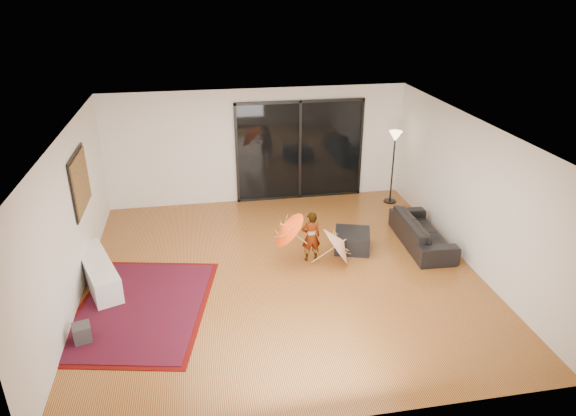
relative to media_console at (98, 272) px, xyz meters
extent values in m
plane|color=#AF7130|center=(3.25, -0.22, -0.24)|extent=(7.00, 7.00, 0.00)
plane|color=white|center=(3.25, -0.22, 2.46)|extent=(7.00, 7.00, 0.00)
plane|color=silver|center=(3.25, 3.28, 1.11)|extent=(7.00, 0.00, 7.00)
plane|color=silver|center=(3.25, -3.72, 1.11)|extent=(7.00, 0.00, 7.00)
plane|color=silver|center=(-0.25, -0.22, 1.11)|extent=(0.00, 7.00, 7.00)
plane|color=silver|center=(6.75, -0.22, 1.11)|extent=(0.00, 7.00, 7.00)
cube|color=black|center=(4.25, 3.25, 0.96)|extent=(3.00, 0.04, 2.40)
cube|color=black|center=(4.25, 3.23, 2.13)|extent=(3.06, 0.06, 0.06)
cube|color=black|center=(4.25, 3.23, -0.21)|extent=(3.06, 0.06, 0.06)
cube|color=black|center=(4.25, 3.23, 0.96)|extent=(0.06, 0.06, 2.40)
cube|color=black|center=(-0.23, 0.78, 1.41)|extent=(0.02, 1.28, 1.08)
cube|color=#1B4528|center=(-0.21, 0.78, 1.41)|extent=(0.03, 1.18, 0.98)
cube|color=white|center=(0.00, 0.00, 0.00)|extent=(1.01, 1.76, 0.48)
cube|color=#424244|center=(0.00, -1.60, -0.10)|extent=(0.31, 0.31, 0.29)
cube|color=#520807|center=(0.78, -0.89, -0.23)|extent=(2.64, 3.28, 0.01)
cube|color=#610A09|center=(0.78, -0.89, -0.23)|extent=(2.45, 3.09, 0.02)
imported|color=black|center=(6.20, 0.39, 0.04)|extent=(0.84, 1.97, 0.57)
cube|color=black|center=(4.76, 0.45, -0.05)|extent=(0.85, 0.85, 0.39)
cylinder|color=black|center=(6.35, 2.58, -0.22)|extent=(0.30, 0.30, 0.03)
cylinder|color=black|center=(6.35, 2.58, 0.57)|extent=(0.04, 0.04, 1.61)
cone|color=#FFD899|center=(6.35, 2.58, 1.40)|extent=(0.30, 0.30, 0.24)
imported|color=#999999|center=(3.85, 0.17, 0.26)|extent=(0.38, 0.26, 1.00)
cone|color=#FF490D|center=(3.30, 0.12, 0.50)|extent=(0.63, 0.74, 0.66)
cylinder|color=#AD8D4A|center=(3.30, 0.12, 0.16)|extent=(0.38, 0.02, 0.36)
cylinder|color=#AD8D4A|center=(3.30, 0.12, 0.60)|extent=(0.05, 0.02, 0.05)
cone|color=white|center=(4.45, 0.02, 0.27)|extent=(0.60, 0.80, 0.77)
cylinder|color=#AD8D4A|center=(4.45, 0.02, -0.10)|extent=(0.47, 0.02, 0.32)
cylinder|color=#AD8D4A|center=(4.45, 0.02, 0.38)|extent=(0.05, 0.02, 0.05)
camera|label=1|loc=(1.92, -8.20, 4.70)|focal=32.00mm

